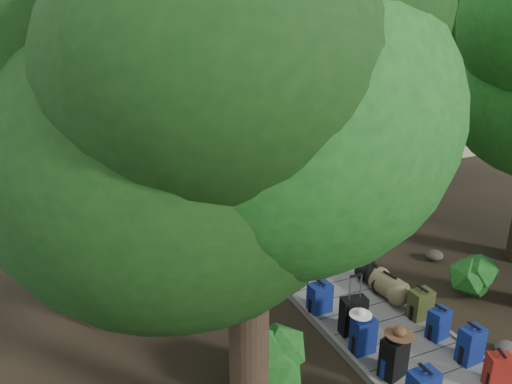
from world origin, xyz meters
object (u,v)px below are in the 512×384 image
backpack_left_c (363,334)px  backpack_right_c (439,322)px  backpack_right_d (421,303)px  kayak (102,153)px  suitcase_on_boardwalk (353,316)px  sun_lounger (262,139)px  backpack_left_d (320,296)px  duffel_right_black (376,277)px  duffel_right_khaki (389,286)px  backpack_right_a (498,369)px  backpack_right_b (471,343)px  backpack_left_b (394,355)px  lone_suitcase_on_sand (207,158)px

backpack_left_c → backpack_right_c: bearing=-7.2°
backpack_right_d → kayak: size_ratio=0.20×
suitcase_on_boardwalk → sun_lounger: bearing=79.0°
backpack_left_d → sun_lounger: size_ratio=0.29×
backpack_left_d → duffel_right_black: (1.48, 0.30, -0.11)m
backpack_left_d → duffel_right_khaki: (1.48, -0.11, -0.08)m
backpack_left_d → backpack_right_a: 3.08m
backpack_right_d → sun_lounger: bearing=77.1°
backpack_left_c → backpack_right_a: backpack_left_c is taller
suitcase_on_boardwalk → backpack_right_a: bearing=-52.0°
duffel_right_black → backpack_right_d: bearing=-72.0°
backpack_right_b → backpack_right_d: size_ratio=1.11×
backpack_left_b → suitcase_on_boardwalk: size_ratio=1.08×
backpack_right_c → duffel_right_black: backpack_right_c is taller
backpack_right_b → duffel_right_black: size_ratio=1.07×
backpack_left_b → lone_suitcase_on_sand: size_ratio=1.19×
suitcase_on_boardwalk → sun_lounger: suitcase_on_boardwalk is taller
duffel_right_black → kayak: bearing=121.8°
kayak → suitcase_on_boardwalk: bearing=-103.3°
backpack_left_b → duffel_right_black: 2.62m
suitcase_on_boardwalk → duffel_right_black: bearing=46.8°
backpack_right_b → lone_suitcase_on_sand: size_ratio=1.09×
backpack_left_c → duffel_right_black: bearing=49.4°
backpack_right_b → kayak: (-3.66, 14.55, -0.29)m
backpack_right_a → sun_lounger: backpack_right_a is taller
backpack_left_d → backpack_right_d: (1.55, -0.91, -0.01)m
backpack_left_b → backpack_right_d: 1.75m
sun_lounger → backpack_right_c: bearing=-113.3°
backpack_right_b → duffel_right_black: (0.04, 2.47, -0.14)m
backpack_right_d → lone_suitcase_on_sand: 10.53m
backpack_left_c → kayak: size_ratio=0.23×
backpack_left_d → lone_suitcase_on_sand: bearing=80.8°
backpack_left_c → duffel_right_khaki: size_ratio=1.02×
backpack_left_b → backpack_right_a: size_ratio=1.20×
backpack_left_b → backpack_right_a: bearing=-49.4°
backpack_right_b → kayak: size_ratio=0.23×
backpack_left_b → duffel_right_khaki: size_ratio=1.09×
backpack_right_a → sun_lounger: size_ratio=0.29×
suitcase_on_boardwalk → lone_suitcase_on_sand: suitcase_on_boardwalk is taller
backpack_left_d → sun_lounger: (3.98, 11.19, -0.07)m
backpack_left_d → backpack_right_d: backpack_left_d is taller
backpack_left_b → backpack_right_c: size_ratio=1.22×
backpack_right_a → suitcase_on_boardwalk: 2.30m
backpack_left_c → sun_lounger: bearing=74.1°
backpack_right_d → lone_suitcase_on_sand: (-0.50, 10.51, -0.10)m
backpack_left_d → lone_suitcase_on_sand: backpack_left_d is taller
backpack_left_c → duffel_right_khaki: 1.86m
backpack_right_a → backpack_right_d: 1.85m
suitcase_on_boardwalk → duffel_right_khaki: bearing=34.4°
backpack_left_c → kayak: 13.86m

